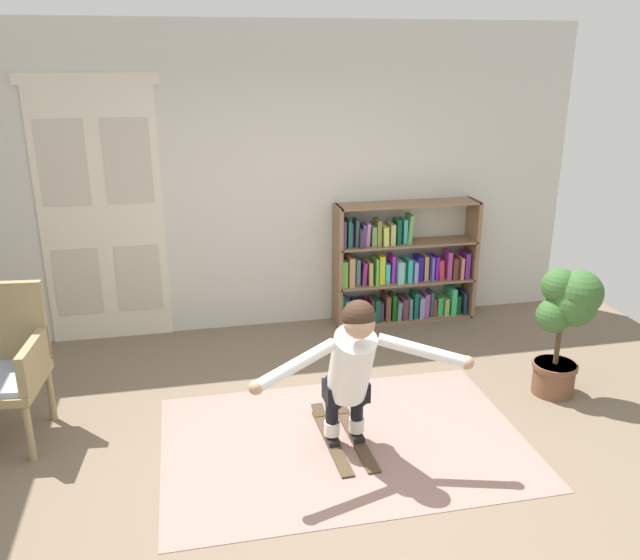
{
  "coord_description": "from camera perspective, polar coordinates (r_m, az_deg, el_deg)",
  "views": [
    {
      "loc": [
        -0.88,
        -3.61,
        2.62
      ],
      "look_at": [
        0.07,
        0.8,
        1.05
      ],
      "focal_mm": 37.0,
      "sensor_mm": 36.0,
      "label": 1
    }
  ],
  "objects": [
    {
      "name": "back_wall",
      "position": [
        6.38,
        -4.02,
        8.56
      ],
      "size": [
        6.0,
        0.1,
        2.9
      ],
      "primitive_type": "cube",
      "color": "silver",
      "rests_on": "ground"
    },
    {
      "name": "bookshelf",
      "position": [
        6.7,
        6.9,
        0.72
      ],
      "size": [
        1.45,
        0.3,
        1.22
      ],
      "color": "#89684B",
      "rests_on": "ground"
    },
    {
      "name": "rug",
      "position": [
        4.81,
        2.09,
        -13.75
      ],
      "size": [
        2.54,
        1.73,
        0.01
      ],
      "primitive_type": "cube",
      "color": "gray",
      "rests_on": "ground"
    },
    {
      "name": "double_door",
      "position": [
        6.35,
        -18.37,
        5.55
      ],
      "size": [
        1.22,
        0.05,
        2.45
      ],
      "color": "silver",
      "rests_on": "ground"
    },
    {
      "name": "skis_pair",
      "position": [
        4.83,
        1.99,
        -13.37
      ],
      "size": [
        0.3,
        0.88,
        0.07
      ],
      "color": "#4B3925",
      "rests_on": "rug"
    },
    {
      "name": "ground_plane",
      "position": [
        4.54,
        1.34,
        -16.01
      ],
      "size": [
        7.2,
        7.2,
        0.0
      ],
      "primitive_type": "plane",
      "color": "#74624F"
    },
    {
      "name": "person_skier",
      "position": [
        4.34,
        2.79,
        -7.29
      ],
      "size": [
        1.44,
        0.62,
        1.1
      ],
      "color": "white",
      "rests_on": "skis_pair"
    },
    {
      "name": "potted_plant",
      "position": [
        5.47,
        20.57,
        -2.85
      ],
      "size": [
        0.49,
        0.4,
        1.05
      ],
      "color": "brown",
      "rests_on": "ground"
    }
  ]
}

